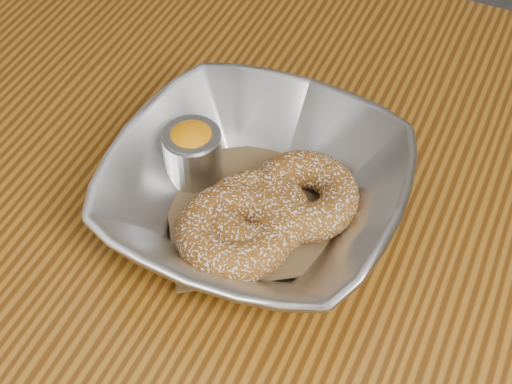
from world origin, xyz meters
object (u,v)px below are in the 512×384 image
at_px(table, 315,332).
at_px(donut_extra, 256,215).
at_px(donut_back, 303,196).
at_px(serving_bowl, 256,193).
at_px(donut_front, 235,232).
at_px(ramekin, 193,151).

relative_size(table, donut_extra, 13.66).
bearing_deg(donut_back, table, -50.45).
bearing_deg(table, serving_bowl, 159.64).
bearing_deg(table, donut_back, 129.55).
xyz_separation_m(donut_front, ramekin, (-0.07, 0.06, 0.01)).
bearing_deg(donut_back, serving_bowl, -156.23).
relative_size(donut_back, ramekin, 1.71).
bearing_deg(donut_front, donut_back, 59.04).
relative_size(donut_front, ramekin, 1.75).
height_order(table, donut_extra, donut_extra).
relative_size(table, serving_bowl, 5.03).
bearing_deg(table, donut_extra, 173.06).
relative_size(serving_bowl, donut_front, 2.56).
height_order(serving_bowl, ramekin, ramekin).
bearing_deg(serving_bowl, donut_back, 23.77).
xyz_separation_m(serving_bowl, donut_back, (0.03, 0.02, -0.00)).
bearing_deg(ramekin, donut_extra, -24.38).
xyz_separation_m(donut_back, donut_extra, (-0.03, -0.03, -0.00)).
height_order(donut_back, donut_front, same).
bearing_deg(serving_bowl, donut_front, -89.11).
distance_m(donut_back, ramekin, 0.10).
xyz_separation_m(donut_front, donut_extra, (0.01, 0.02, -0.00)).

